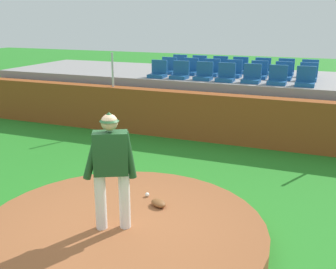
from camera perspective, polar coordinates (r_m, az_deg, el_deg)
ground_plane at (r=6.25m, az=-6.55°, el=-14.54°), size 60.00×60.00×0.00m
pitchers_mound at (r=6.19m, az=-6.59°, el=-13.64°), size 4.31×4.31×0.23m
pitcher at (r=5.67m, az=-8.12°, el=-4.02°), size 0.72×0.45×1.74m
baseball at (r=6.97m, az=-2.97°, el=-8.54°), size 0.07×0.07×0.07m
fielding_glove at (r=6.62m, az=-1.36°, el=-9.74°), size 0.36×0.33×0.11m
brick_barrier at (r=10.63m, az=6.93°, el=2.35°), size 16.88×0.40×1.28m
fence_post_left at (r=11.58m, az=-7.90°, el=9.12°), size 0.06×0.06×0.97m
bleacher_platform at (r=12.82m, az=9.68°, el=5.11°), size 15.35×3.76×1.48m
stadium_chair_0 at (r=12.00m, az=-1.41°, el=8.90°), size 0.48×0.44×0.50m
stadium_chair_1 at (r=11.76m, az=1.73°, el=8.74°), size 0.48×0.44×0.50m
stadium_chair_2 at (r=11.57m, az=5.11°, el=8.55°), size 0.48×0.44×0.50m
stadium_chair_3 at (r=11.36m, az=8.24°, el=8.31°), size 0.48×0.44×0.50m
stadium_chair_4 at (r=11.25m, az=11.81°, el=8.05°), size 0.48×0.44×0.50m
stadium_chair_5 at (r=11.11m, az=15.31°, el=7.72°), size 0.48×0.44×0.50m
stadium_chair_6 at (r=11.05m, az=18.98°, el=7.37°), size 0.48×0.44×0.50m
stadium_chair_7 at (r=12.86m, az=0.05°, el=9.41°), size 0.48×0.44×0.50m
stadium_chair_8 at (r=12.63m, az=3.16°, el=9.25°), size 0.48×0.44×0.50m
stadium_chair_9 at (r=12.41m, az=6.19°, el=9.06°), size 0.48×0.44×0.50m
stadium_chair_10 at (r=12.22m, az=9.28°, el=8.83°), size 0.48×0.44×0.50m
stadium_chair_11 at (r=12.08m, az=12.79°, el=8.55°), size 0.48×0.44×0.50m
stadium_chair_12 at (r=12.03m, az=16.08°, el=8.28°), size 0.48×0.44×0.50m
stadium_chair_13 at (r=11.98m, az=19.33°, el=7.97°), size 0.48×0.44×0.50m
stadium_chair_14 at (r=13.70m, az=1.59°, el=9.83°), size 0.48×0.44×0.50m
stadium_chair_15 at (r=13.46m, az=4.39°, el=9.68°), size 0.48×0.44×0.50m
stadium_chair_16 at (r=13.30m, az=7.37°, el=9.51°), size 0.48×0.44×0.50m
stadium_chair_17 at (r=13.13m, az=10.18°, el=9.30°), size 0.48×0.44×0.50m
stadium_chair_18 at (r=13.01m, az=13.27°, el=9.06°), size 0.48×0.44×0.50m
stadium_chair_19 at (r=12.94m, az=16.42°, el=8.79°), size 0.48×0.44×0.50m
stadium_chair_20 at (r=12.83m, az=19.49°, el=8.47°), size 0.48×0.44×0.50m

